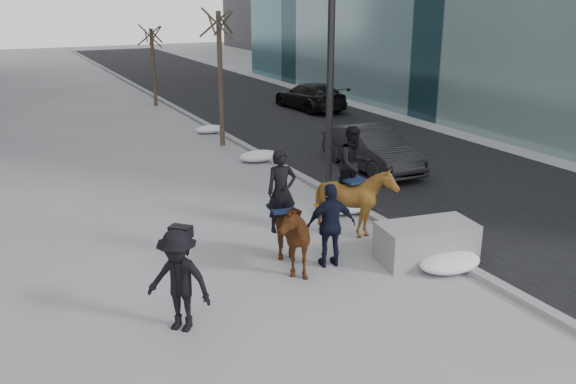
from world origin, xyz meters
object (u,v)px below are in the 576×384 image
planter (426,242)px  mounted_right (355,193)px  mounted_left (284,226)px  car_near (372,149)px

planter → mounted_right: bearing=108.1°
planter → mounted_right: size_ratio=0.79×
mounted_left → planter: bearing=-18.3°
planter → car_near: (2.88, 6.30, 0.27)m
planter → mounted_left: size_ratio=0.82×
car_near → mounted_left: size_ratio=1.67×
planter → mounted_left: 3.03m
mounted_left → mounted_right: bearing=21.9°
planter → mounted_right: 2.03m
mounted_left → mounted_right: mounted_right is taller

